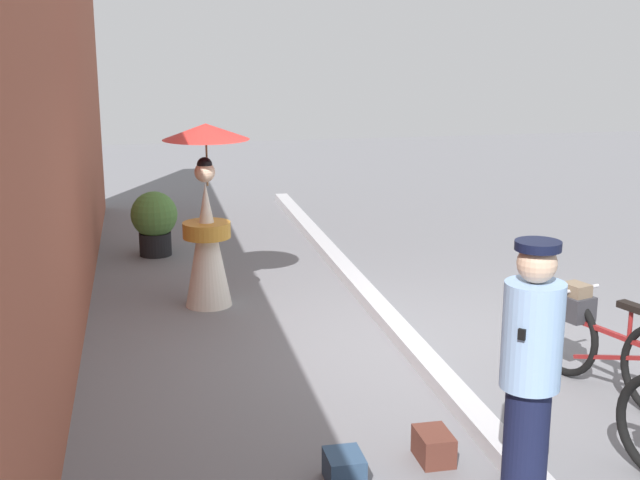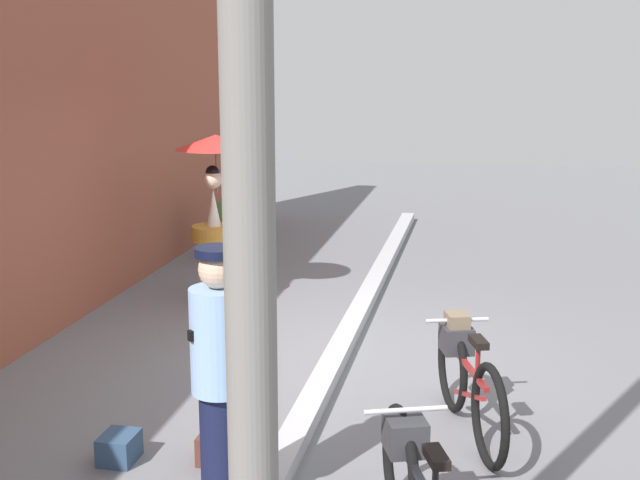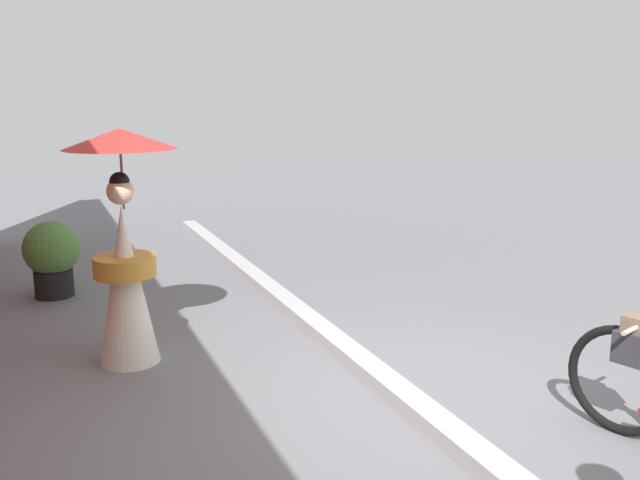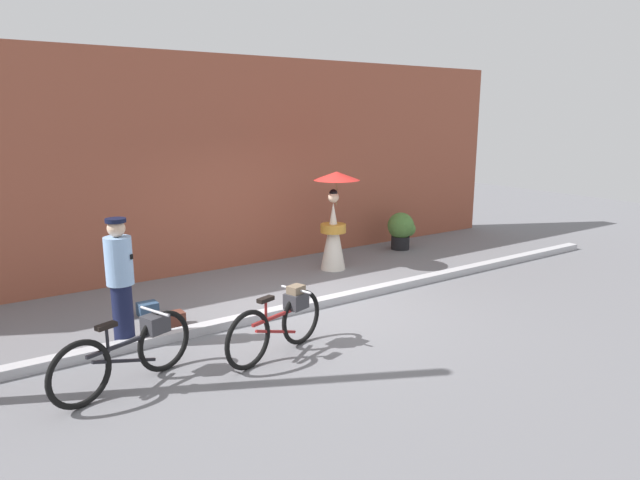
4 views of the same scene
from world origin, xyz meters
TOP-DOWN VIEW (x-y plane):
  - ground_plane at (0.00, 0.00)m, footprint 30.00×30.00m
  - sidewalk_curb at (0.00, 0.00)m, footprint 14.00×0.20m
  - person_with_parasol at (1.63, 1.65)m, footprint 0.88×0.88m
  - potted_plant_by_door at (3.82, 2.14)m, footprint 0.60×0.59m

SIDE VIEW (x-z plane):
  - ground_plane at x=0.00m, z-range 0.00..0.00m
  - sidewalk_curb at x=0.00m, z-range 0.00..0.12m
  - potted_plant_by_door at x=3.82m, z-range 0.04..0.86m
  - person_with_parasol at x=1.63m, z-range 0.04..1.92m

